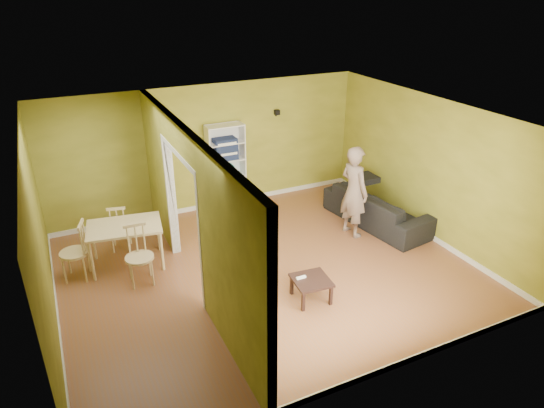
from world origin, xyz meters
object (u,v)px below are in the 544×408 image
Objects in this scene: bookshelf at (225,167)px; chair_far at (120,226)px; chair_left at (74,251)px; chair_near at (139,256)px; person at (354,184)px; sofa at (378,203)px; coffee_table at (311,282)px; dining_table at (124,230)px.

chair_far is (-2.32, -0.82, -0.46)m from bookshelf.
chair_left is 1.09m from chair_near.
sofa is at bearing -86.76° from person.
chair_near reaches higher than coffee_table.
person is at bearing 99.05° from chair_left.
chair_far is (0.82, 0.66, -0.05)m from chair_left.
chair_far is (-0.10, 1.25, -0.05)m from chair_near.
chair_near is at bearing 107.55° from chair_far.
sofa is 3.16m from bookshelf.
chair_near reaches higher than sofa.
dining_table is at bearing 71.64° from person.
coffee_table is at bearing 122.28° from person.
dining_table is (-2.32, -1.42, -0.24)m from bookshelf.
chair_left is at bearing 150.85° from chair_near.
chair_left is (-5.56, 0.50, 0.06)m from sofa.
chair_near is (-2.23, -2.07, -0.42)m from bookshelf.
coffee_table is 3.64m from chair_far.
person reaches higher than dining_table.
chair_far is at bearing 98.06° from chair_near.
dining_table is 0.68m from chair_near.
bookshelf is (-2.42, 1.98, 0.47)m from sofa.
coffee_table is at bearing -43.57° from dining_table.
chair_far reaches higher than dining_table.
chair_left is 1.11× the size of chair_far.
chair_near is (-3.96, 0.05, -0.53)m from person.
person is 2.06× the size of chair_left.
dining_table is at bearing 136.43° from coffee_table.
dining_table reaches higher than coffee_table.
sofa is at bearing -39.22° from bookshelf.
person is at bearing -9.81° from dining_table.
sofa is 1.12× the size of person.
bookshelf is at bearing 30.63° from person.
sofa is 2.94m from coffee_table.
chair_left reaches higher than chair_near.
dining_table is (-2.31, 2.20, 0.36)m from coffee_table.
person reaches higher than coffee_table.
chair_far is at bearing -160.61° from bookshelf.
dining_table is (-4.74, 0.55, 0.23)m from sofa.
coffee_table is 0.60× the size of chair_far.
chair_near reaches higher than dining_table.
chair_left is 1.05m from chair_far.
chair_near is at bearing -137.07° from bookshelf.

